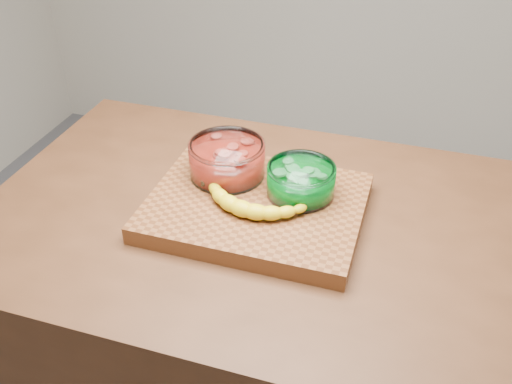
% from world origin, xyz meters
% --- Properties ---
extents(counter, '(1.20, 0.80, 0.90)m').
position_xyz_m(counter, '(0.00, 0.00, 0.45)').
color(counter, '#462715').
rests_on(counter, ground).
extents(cutting_board, '(0.45, 0.35, 0.04)m').
position_xyz_m(cutting_board, '(0.00, 0.00, 0.92)').
color(cutting_board, brown).
rests_on(cutting_board, counter).
extents(bowl_red, '(0.17, 0.17, 0.08)m').
position_xyz_m(bowl_red, '(-0.09, 0.07, 0.98)').
color(bowl_red, white).
rests_on(bowl_red, cutting_board).
extents(bowl_green, '(0.15, 0.15, 0.07)m').
position_xyz_m(bowl_green, '(0.08, 0.05, 0.97)').
color(bowl_green, white).
rests_on(bowl_green, cutting_board).
extents(banana, '(0.26, 0.14, 0.04)m').
position_xyz_m(banana, '(-0.00, -0.02, 0.96)').
color(banana, gold).
rests_on(banana, cutting_board).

